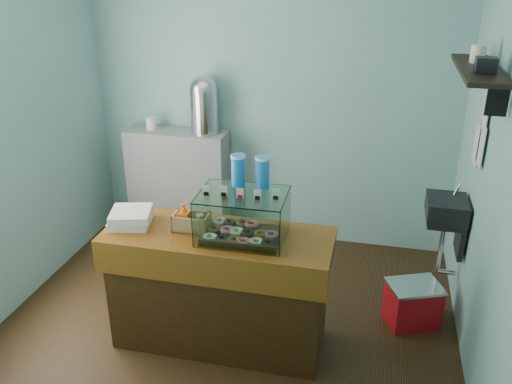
% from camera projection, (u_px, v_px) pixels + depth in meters
% --- Properties ---
extents(ground, '(3.50, 3.50, 0.00)m').
position_uv_depth(ground, '(230.00, 319.00, 4.33)').
color(ground, black).
rests_on(ground, ground).
extents(room_shell, '(3.54, 3.04, 2.82)m').
position_uv_depth(room_shell, '(229.00, 111.00, 3.64)').
color(room_shell, '#7AB2B1').
rests_on(room_shell, ground).
extents(counter, '(1.60, 0.60, 0.90)m').
position_uv_depth(counter, '(219.00, 288.00, 3.92)').
color(counter, '#3C210B').
rests_on(counter, ground).
extents(back_shelf, '(1.00, 0.32, 1.10)m').
position_uv_depth(back_shelf, '(179.00, 183.00, 5.47)').
color(back_shelf, gray).
rests_on(back_shelf, ground).
extents(display_case, '(0.60, 0.44, 0.54)m').
position_uv_depth(display_case, '(244.00, 213.00, 3.66)').
color(display_case, black).
rests_on(display_case, counter).
extents(condiment_crate, '(0.25, 0.16, 0.20)m').
position_uv_depth(condiment_crate, '(190.00, 220.00, 3.78)').
color(condiment_crate, tan).
rests_on(condiment_crate, counter).
extents(pastry_boxes, '(0.35, 0.34, 0.11)m').
position_uv_depth(pastry_boxes, '(131.00, 217.00, 3.85)').
color(pastry_boxes, white).
rests_on(pastry_boxes, counter).
extents(coffee_urn, '(0.30, 0.30, 0.55)m').
position_uv_depth(coffee_urn, '(204.00, 103.00, 5.09)').
color(coffee_urn, silver).
rests_on(coffee_urn, back_shelf).
extents(red_cooler, '(0.48, 0.43, 0.35)m').
position_uv_depth(red_cooler, '(413.00, 304.00, 4.22)').
color(red_cooler, red).
rests_on(red_cooler, ground).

